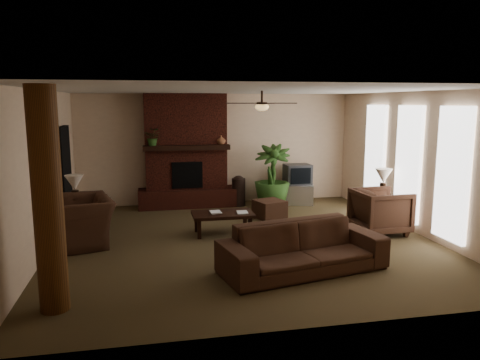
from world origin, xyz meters
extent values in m
plane|color=brown|center=(0.00, 0.00, 0.00)|extent=(7.00, 7.00, 0.00)
plane|color=silver|center=(0.00, 0.00, 2.80)|extent=(7.00, 7.00, 0.00)
plane|color=beige|center=(0.00, 3.50, 1.40)|extent=(7.00, 0.00, 7.00)
plane|color=beige|center=(0.00, -3.50, 1.40)|extent=(7.00, 0.00, 7.00)
plane|color=beige|center=(-3.50, 0.00, 1.40)|extent=(0.00, 7.00, 7.00)
plane|color=beige|center=(3.50, 0.00, 1.40)|extent=(0.00, 7.00, 7.00)
cube|color=#4F1E15|center=(-0.80, 3.25, 1.40)|extent=(2.00, 0.50, 2.80)
cube|color=#4F1E15|center=(-0.80, 3.15, 0.23)|extent=(2.40, 0.70, 0.45)
cube|color=black|center=(-0.80, 2.99, 0.82)|extent=(0.75, 0.04, 0.65)
cube|color=black|center=(-0.80, 2.97, 1.50)|extent=(2.10, 0.28, 0.12)
cube|color=white|center=(3.45, 1.60, 1.35)|extent=(0.08, 0.85, 2.35)
cube|color=white|center=(3.45, 0.20, 1.35)|extent=(0.08, 0.85, 2.35)
cube|color=white|center=(3.45, -1.20, 1.35)|extent=(0.08, 0.85, 2.35)
cylinder|color=#593316|center=(-2.95, -2.40, 1.40)|extent=(0.36, 0.36, 2.80)
cube|color=black|center=(-3.44, 1.80, 1.05)|extent=(0.10, 1.00, 2.10)
cylinder|color=black|center=(0.40, 0.30, 2.68)|extent=(0.04, 0.04, 0.24)
cylinder|color=black|center=(0.40, 0.30, 2.56)|extent=(0.20, 0.20, 0.06)
ellipsoid|color=#F2BF72|center=(0.40, 0.30, 2.50)|extent=(0.26, 0.26, 0.14)
cube|color=black|center=(0.80, 0.30, 2.57)|extent=(0.55, 0.12, 0.01)
cube|color=black|center=(0.00, 0.30, 2.57)|extent=(0.55, 0.12, 0.01)
cube|color=black|center=(0.40, 0.70, 2.57)|extent=(0.12, 0.55, 0.01)
cube|color=black|center=(0.40, -0.10, 2.57)|extent=(0.12, 0.55, 0.01)
imported|color=#442A1D|center=(0.56, -1.73, 0.50)|extent=(2.66, 1.27, 1.00)
imported|color=#442A1D|center=(-3.04, 0.38, 0.59)|extent=(1.20, 1.53, 1.17)
imported|color=#442A1D|center=(2.76, -0.03, 0.49)|extent=(0.93, 0.99, 0.98)
cube|color=black|center=(-0.32, 0.54, 0.40)|extent=(1.20, 0.70, 0.06)
cube|color=black|center=(-0.82, 0.29, 0.18)|extent=(0.07, 0.07, 0.37)
cube|color=black|center=(0.18, 0.29, 0.18)|extent=(0.07, 0.07, 0.37)
cube|color=black|center=(-0.82, 0.79, 0.18)|extent=(0.07, 0.07, 0.37)
cube|color=black|center=(0.18, 0.79, 0.18)|extent=(0.07, 0.07, 0.37)
cube|color=#442A1D|center=(0.93, 1.62, 0.20)|extent=(0.76, 0.76, 0.40)
cube|color=silver|center=(1.99, 2.90, 0.25)|extent=(0.96, 0.73, 0.50)
cube|color=#363639|center=(2.02, 2.93, 0.76)|extent=(0.66, 0.51, 0.52)
cube|color=black|center=(2.02, 2.66, 0.76)|extent=(0.52, 0.04, 0.40)
cylinder|color=black|center=(0.48, 2.97, 0.35)|extent=(0.34, 0.34, 0.70)
sphere|color=black|center=(0.48, 2.97, 0.60)|extent=(0.34, 0.34, 0.34)
imported|color=#315421|center=(1.26, 2.62, 0.44)|extent=(1.37, 1.77, 0.88)
cube|color=black|center=(-3.15, 1.07, 0.28)|extent=(0.54, 0.54, 0.55)
cylinder|color=black|center=(-3.15, 1.03, 0.73)|extent=(0.17, 0.17, 0.35)
cone|color=#EFE0CA|center=(-3.15, 1.03, 1.05)|extent=(0.43, 0.43, 0.30)
cube|color=black|center=(3.14, 0.65, 0.28)|extent=(0.54, 0.54, 0.55)
cylinder|color=black|center=(3.15, 0.61, 0.73)|extent=(0.16, 0.16, 0.35)
cone|color=#EFE0CA|center=(3.15, 0.61, 1.05)|extent=(0.41, 0.41, 0.30)
imported|color=#315421|center=(-1.60, 2.97, 1.72)|extent=(0.47, 0.50, 0.33)
imported|color=#995E3D|center=(0.05, 3.01, 1.67)|extent=(0.27, 0.28, 0.22)
imported|color=#999999|center=(-0.57, 0.55, 0.57)|extent=(0.22, 0.04, 0.29)
imported|color=#999999|center=(-0.05, 0.46, 0.58)|extent=(0.21, 0.04, 0.29)
camera|label=1|loc=(-1.74, -8.23, 2.59)|focal=34.53mm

